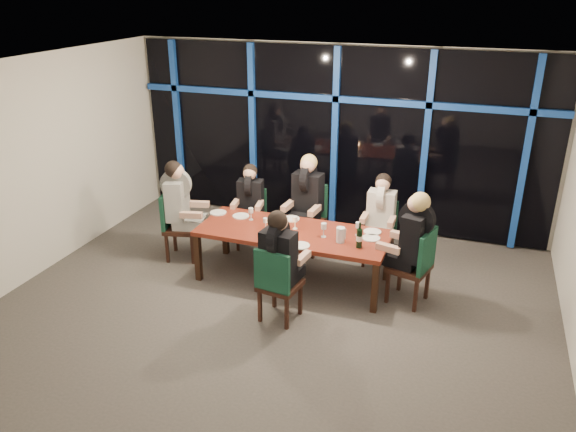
{
  "coord_description": "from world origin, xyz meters",
  "views": [
    {
      "loc": [
        2.26,
        -5.76,
        3.9
      ],
      "look_at": [
        0.0,
        0.6,
        1.05
      ],
      "focal_mm": 35.0,
      "sensor_mm": 36.0,
      "label": 1
    }
  ],
  "objects": [
    {
      "name": "water_pitcher",
      "position": [
        0.7,
        0.68,
        0.85
      ],
      "size": [
        0.13,
        0.11,
        0.2
      ],
      "rotation": [
        0.0,
        0.0,
        0.29
      ],
      "color": "silver",
      "rests_on": "dining_table"
    },
    {
      "name": "chair_near_mid",
      "position": [
        0.16,
        -0.25,
        0.56
      ],
      "size": [
        0.52,
        0.52,
        1.0
      ],
      "rotation": [
        0.0,
        0.0,
        3.01
      ],
      "color": "black",
      "rests_on": "ground"
    },
    {
      "name": "wine_glass_e",
      "position": [
        0.86,
        0.96,
        0.88
      ],
      "size": [
        0.07,
        0.07,
        0.19
      ],
      "color": "silver",
      "rests_on": "dining_table"
    },
    {
      "name": "dining_table",
      "position": [
        0.0,
        0.8,
        0.68
      ],
      "size": [
        2.6,
        1.0,
        0.75
      ],
      "color": "maroon",
      "rests_on": "ground"
    },
    {
      "name": "diner_far_right",
      "position": [
        1.03,
        1.68,
        0.91
      ],
      "size": [
        0.47,
        0.59,
        0.92
      ],
      "rotation": [
        0.0,
        0.0,
        -0.0
      ],
      "color": "silver",
      "rests_on": "ground"
    },
    {
      "name": "plate_end_right",
      "position": [
        1.05,
        0.91,
        0.76
      ],
      "size": [
        0.24,
        0.24,
        0.01
      ],
      "primitive_type": "cylinder",
      "color": "white",
      "rests_on": "dining_table"
    },
    {
      "name": "wine_glass_c",
      "position": [
        0.45,
        0.76,
        0.89
      ],
      "size": [
        0.08,
        0.08,
        0.2
      ],
      "color": "silver",
      "rests_on": "dining_table"
    },
    {
      "name": "plate_far_left",
      "position": [
        -0.87,
        1.03,
        0.76
      ],
      "size": [
        0.24,
        0.24,
        0.01
      ],
      "primitive_type": "cylinder",
      "color": "white",
      "rests_on": "dining_table"
    },
    {
      "name": "wine_glass_a",
      "position": [
        -0.38,
        0.74,
        0.87
      ],
      "size": [
        0.06,
        0.06,
        0.16
      ],
      "color": "white",
      "rests_on": "dining_table"
    },
    {
      "name": "diner_far_mid",
      "position": [
        -0.1,
        1.74,
        1.0
      ],
      "size": [
        0.55,
        0.68,
        1.02
      ],
      "rotation": [
        0.0,
        0.0,
        -0.1
      ],
      "color": "black",
      "rests_on": "ground"
    },
    {
      "name": "plate_end_left",
      "position": [
        -1.24,
        1.03,
        0.76
      ],
      "size": [
        0.24,
        0.24,
        0.01
      ],
      "primitive_type": "cylinder",
      "color": "white",
      "rests_on": "dining_table"
    },
    {
      "name": "chair_far_mid",
      "position": [
        -0.09,
        1.82,
        0.59
      ],
      "size": [
        0.53,
        0.53,
        1.05
      ],
      "rotation": [
        0.0,
        0.0,
        -0.1
      ],
      "color": "black",
      "rests_on": "ground"
    },
    {
      "name": "chair_end_left",
      "position": [
        -1.87,
        0.88,
        0.58
      ],
      "size": [
        0.58,
        0.58,
        1.04
      ],
      "rotation": [
        0.0,
        0.0,
        1.8
      ],
      "color": "black",
      "rests_on": "ground"
    },
    {
      "name": "tea_light",
      "position": [
        -0.1,
        0.67,
        0.77
      ],
      "size": [
        0.05,
        0.05,
        0.03
      ],
      "primitive_type": "cylinder",
      "color": "#F69649",
      "rests_on": "dining_table"
    },
    {
      "name": "wine_bottle",
      "position": [
        0.96,
        0.61,
        0.88
      ],
      "size": [
        0.08,
        0.08,
        0.34
      ],
      "rotation": [
        0.0,
        0.0,
        -0.04
      ],
      "color": "black",
      "rests_on": "dining_table"
    },
    {
      "name": "chair_far_right",
      "position": [
        1.03,
        1.76,
        0.53
      ],
      "size": [
        0.44,
        0.44,
        0.95
      ],
      "rotation": [
        0.0,
        0.0,
        -0.0
      ],
      "color": "black",
      "rests_on": "ground"
    },
    {
      "name": "plate_near_mid",
      "position": [
        0.24,
        0.39,
        0.76
      ],
      "size": [
        0.24,
        0.24,
        0.01
      ],
      "primitive_type": "cylinder",
      "color": "white",
      "rests_on": "dining_table"
    },
    {
      "name": "plate_far_right",
      "position": [
        1.03,
        1.12,
        0.76
      ],
      "size": [
        0.24,
        0.24,
        0.01
      ],
      "primitive_type": "cylinder",
      "color": "white",
      "rests_on": "dining_table"
    },
    {
      "name": "diner_near_mid",
      "position": [
        0.17,
        -0.17,
        0.95
      ],
      "size": [
        0.53,
        0.65,
        0.97
      ],
      "rotation": [
        0.0,
        0.0,
        3.01
      ],
      "color": "black",
      "rests_on": "ground"
    },
    {
      "name": "diner_far_left",
      "position": [
        -0.96,
        1.58,
        0.88
      ],
      "size": [
        0.49,
        0.6,
        0.89
      ],
      "rotation": [
        0.0,
        0.0,
        0.16
      ],
      "color": "black",
      "rests_on": "ground"
    },
    {
      "name": "wine_glass_b",
      "position": [
        0.0,
        0.88,
        0.88
      ],
      "size": [
        0.07,
        0.07,
        0.18
      ],
      "color": "silver",
      "rests_on": "dining_table"
    },
    {
      "name": "room",
      "position": [
        0.0,
        0.0,
        2.02
      ],
      "size": [
        7.04,
        7.0,
        3.02
      ],
      "color": "#534E4A",
      "rests_on": "ground"
    },
    {
      "name": "wine_glass_d",
      "position": [
        -0.69,
        0.97,
        0.88
      ],
      "size": [
        0.07,
        0.07,
        0.18
      ],
      "color": "white",
      "rests_on": "dining_table"
    },
    {
      "name": "plate_far_mid",
      "position": [
        -0.16,
        1.17,
        0.76
      ],
      "size": [
        0.24,
        0.24,
        0.01
      ],
      "primitive_type": "cylinder",
      "color": "white",
      "rests_on": "dining_table"
    },
    {
      "name": "window_wall",
      "position": [
        0.01,
        2.93,
        1.55
      ],
      "size": [
        6.86,
        0.43,
        2.94
      ],
      "color": "black",
      "rests_on": "ground"
    },
    {
      "name": "diner_end_left",
      "position": [
        -1.79,
        0.9,
        0.99
      ],
      "size": [
        0.7,
        0.58,
        1.01
      ],
      "rotation": [
        0.0,
        0.0,
        1.8
      ],
      "color": "black",
      "rests_on": "ground"
    },
    {
      "name": "chair_end_right",
      "position": [
        1.68,
        0.75,
        0.58
      ],
      "size": [
        0.59,
        0.59,
        1.04
      ],
      "rotation": [
        0.0,
        0.0,
        4.45
      ],
      "color": "black",
      "rests_on": "ground"
    },
    {
      "name": "diner_end_right",
      "position": [
        1.6,
        0.77,
        0.99
      ],
      "size": [
        0.7,
        0.6,
        1.02
      ],
      "rotation": [
        0.0,
        0.0,
        4.45
      ],
      "color": "black",
      "rests_on": "ground"
    },
    {
      "name": "chair_far_left",
      "position": [
        -0.98,
        1.66,
        0.51
      ],
      "size": [
        0.49,
        0.49,
        0.92
      ],
      "rotation": [
        0.0,
        0.0,
        0.16
      ],
      "color": "black",
      "rests_on": "ground"
    }
  ]
}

